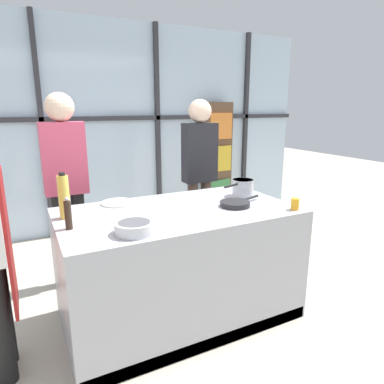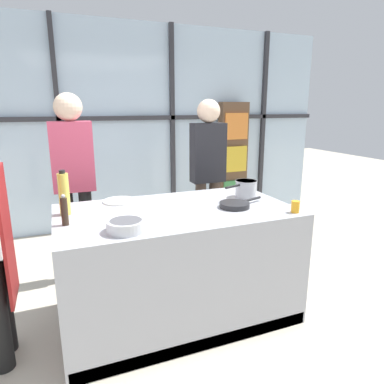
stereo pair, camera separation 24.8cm
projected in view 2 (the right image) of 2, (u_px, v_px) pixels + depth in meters
The scene contains 13 objects.
ground_plane at pixel (178, 312), 2.90m from camera, with size 18.00×18.00×0.00m, color #BCB29E.
back_window_wall at pixel (119, 128), 4.73m from camera, with size 6.40×0.10×2.80m.
bookshelf at pixel (233, 160), 5.30m from camera, with size 0.44×0.19×1.76m.
demo_island at pixel (177, 263), 2.79m from camera, with size 1.82×1.02×0.92m.
spectator_far_left at pixel (74, 173), 3.25m from camera, with size 0.38×0.25×1.82m.
spectator_center_left at pixel (208, 167), 3.75m from camera, with size 0.37×0.25×1.77m.
frying_pan at pixel (235, 205), 2.72m from camera, with size 0.42×0.24×0.04m.
saucepan at pixel (246, 188), 3.02m from camera, with size 0.34×0.19×0.15m.
white_plate at pixel (120, 201), 2.89m from camera, with size 0.28×0.28×0.01m, color white.
mixing_bowl at pixel (126, 225), 2.20m from camera, with size 0.25×0.25×0.07m.
oil_bottle at pixel (64, 194), 2.51m from camera, with size 0.08×0.08×0.34m.
pepper_grinder at pixel (64, 211), 2.30m from camera, with size 0.05×0.05×0.22m.
juice_glass_near at pixel (295, 207), 2.59m from camera, with size 0.06×0.06×0.09m, color orange.
Camera 2 is at (-0.84, -2.43, 1.70)m, focal length 32.00 mm.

